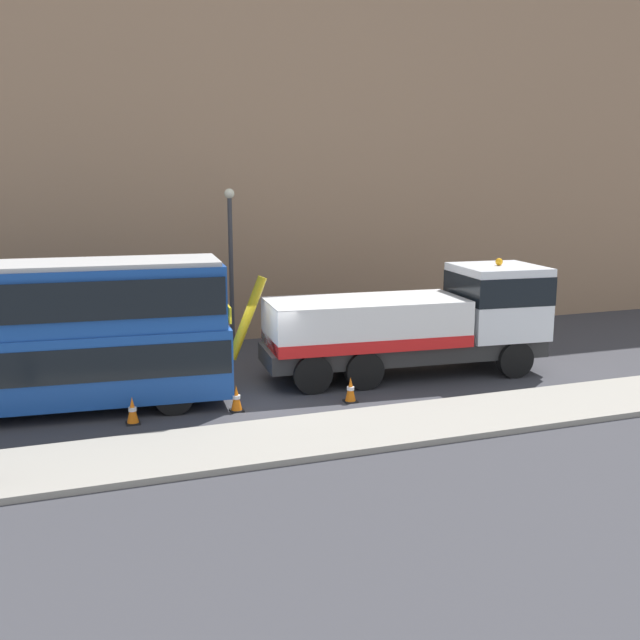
{
  "coord_description": "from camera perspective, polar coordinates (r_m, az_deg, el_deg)",
  "views": [
    {
      "loc": [
        -5.0,
        -20.07,
        6.31
      ],
      "look_at": [
        2.3,
        0.2,
        2.0
      ],
      "focal_mm": 40.95,
      "sensor_mm": 36.0,
      "label": 1
    }
  ],
  "objects": [
    {
      "name": "ground_plane",
      "position": [
        21.62,
        -5.6,
        -5.71
      ],
      "size": [
        120.0,
        120.0,
        0.0
      ],
      "primitive_type": "plane",
      "color": "#38383D"
    },
    {
      "name": "near_kerb",
      "position": [
        17.77,
        -2.21,
        -9.24
      ],
      "size": [
        60.0,
        2.8,
        0.15
      ],
      "primitive_type": "cube",
      "color": "gray",
      "rests_on": "ground_plane"
    },
    {
      "name": "building_facade",
      "position": [
        28.13,
        -9.87,
        14.74
      ],
      "size": [
        60.0,
        1.5,
        16.0
      ],
      "color": "#9E7A5B",
      "rests_on": "ground_plane"
    },
    {
      "name": "recovery_tow_truck",
      "position": [
        23.3,
        7.74,
        -0.05
      ],
      "size": [
        10.23,
        3.36,
        3.67
      ],
      "rotation": [
        0.0,
        0.0,
        -0.08
      ],
      "color": "#2D2D2D",
      "rests_on": "ground_plane"
    },
    {
      "name": "double_decker_bus",
      "position": [
        20.7,
        -22.57,
        -0.93
      ],
      "size": [
        11.18,
        3.44,
        4.06
      ],
      "rotation": [
        0.0,
        0.0,
        -0.08
      ],
      "color": "#19479E",
      "rests_on": "ground_plane"
    },
    {
      "name": "traffic_cone_near_bus",
      "position": [
        19.47,
        -14.44,
        -6.91
      ],
      "size": [
        0.36,
        0.36,
        0.72
      ],
      "color": "orange",
      "rests_on": "ground_plane"
    },
    {
      "name": "traffic_cone_midway",
      "position": [
        19.98,
        -6.55,
        -6.15
      ],
      "size": [
        0.36,
        0.36,
        0.72
      ],
      "color": "orange",
      "rests_on": "ground_plane"
    },
    {
      "name": "traffic_cone_near_truck",
      "position": [
        20.64,
        2.4,
        -5.51
      ],
      "size": [
        0.36,
        0.36,
        0.72
      ],
      "color": "orange",
      "rests_on": "ground_plane"
    },
    {
      "name": "street_lamp",
      "position": [
        26.23,
        -6.98,
        5.02
      ],
      "size": [
        0.36,
        0.36,
        5.83
      ],
      "color": "#38383D",
      "rests_on": "ground_plane"
    }
  ]
}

